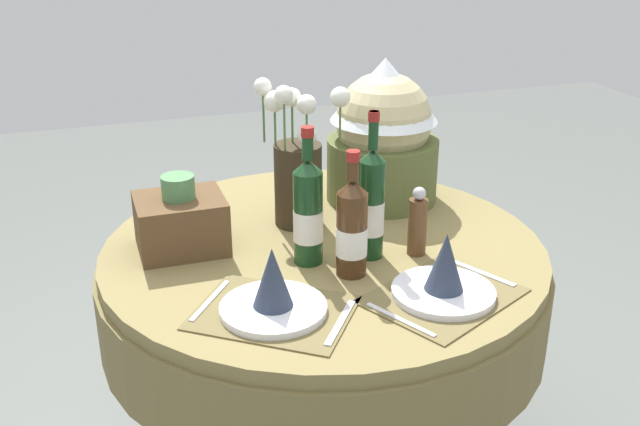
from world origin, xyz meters
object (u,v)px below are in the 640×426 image
(dining_table, at_px, (323,294))
(wine_bottle_centre, at_px, (352,228))
(flower_vase, at_px, (298,169))
(pepper_mill, at_px, (418,224))
(place_setting_right, at_px, (444,279))
(wine_bottle_right, at_px, (371,204))
(place_setting_left, at_px, (273,295))
(woven_basket_side_left, at_px, (181,221))
(gift_tub_back_right, at_px, (383,128))
(wine_bottle_left, at_px, (308,212))

(dining_table, bearing_deg, wine_bottle_centre, -86.15)
(flower_vase, relative_size, pepper_mill, 2.23)
(dining_table, relative_size, pepper_mill, 6.49)
(place_setting_right, relative_size, wine_bottle_right, 1.10)
(dining_table, xyz_separation_m, place_setting_left, (-0.22, -0.30, 0.20))
(place_setting_left, bearing_deg, place_setting_right, -7.88)
(wine_bottle_centre, bearing_deg, place_setting_right, -47.48)
(pepper_mill, bearing_deg, woven_basket_side_left, 158.64)
(dining_table, relative_size, flower_vase, 2.91)
(place_setting_left, height_order, gift_tub_back_right, gift_tub_back_right)
(flower_vase, xyz_separation_m, woven_basket_side_left, (-0.34, -0.06, -0.08))
(wine_bottle_left, bearing_deg, gift_tub_back_right, 44.52)
(flower_vase, distance_m, wine_bottle_left, 0.24)
(wine_bottle_centre, relative_size, pepper_mill, 1.72)
(place_setting_right, xyz_separation_m, gift_tub_back_right, (0.10, 0.61, 0.17))
(wine_bottle_centre, height_order, gift_tub_back_right, gift_tub_back_right)
(wine_bottle_left, relative_size, gift_tub_back_right, 0.83)
(dining_table, relative_size, wine_bottle_centre, 3.77)
(place_setting_left, xyz_separation_m, wine_bottle_left, (0.15, 0.22, 0.09))
(place_setting_left, xyz_separation_m, gift_tub_back_right, (0.49, 0.55, 0.17))
(pepper_mill, bearing_deg, wine_bottle_right, 167.93)
(woven_basket_side_left, bearing_deg, dining_table, -15.27)
(place_setting_left, height_order, wine_bottle_right, wine_bottle_right)
(place_setting_right, relative_size, pepper_mill, 2.28)
(gift_tub_back_right, height_order, woven_basket_side_left, gift_tub_back_right)
(pepper_mill, bearing_deg, gift_tub_back_right, 80.62)
(dining_table, height_order, place_setting_right, place_setting_right)
(wine_bottle_left, height_order, wine_bottle_right, wine_bottle_right)
(flower_vase, height_order, wine_bottle_left, flower_vase)
(place_setting_left, bearing_deg, flower_vase, 66.43)
(place_setting_left, height_order, pepper_mill, pepper_mill)
(woven_basket_side_left, bearing_deg, place_setting_left, -70.60)
(woven_basket_side_left, bearing_deg, gift_tub_back_right, 14.16)
(place_setting_left, bearing_deg, woven_basket_side_left, 109.40)
(place_setting_left, distance_m, place_setting_right, 0.40)
(wine_bottle_centre, relative_size, woven_basket_side_left, 1.41)
(wine_bottle_centre, bearing_deg, place_setting_left, -152.25)
(place_setting_left, distance_m, pepper_mill, 0.46)
(wine_bottle_left, bearing_deg, woven_basket_side_left, 148.62)
(dining_table, distance_m, flower_vase, 0.35)
(flower_vase, relative_size, wine_bottle_centre, 1.29)
(wine_bottle_left, height_order, gift_tub_back_right, gift_tub_back_right)
(dining_table, distance_m, woven_basket_side_left, 0.43)
(woven_basket_side_left, bearing_deg, pepper_mill, -21.36)
(wine_bottle_right, bearing_deg, wine_bottle_centre, -136.98)
(place_setting_left, distance_m, wine_bottle_right, 0.38)
(place_setting_right, distance_m, wine_bottle_centre, 0.25)
(place_setting_left, xyz_separation_m, place_setting_right, (0.39, -0.05, 0.00))
(wine_bottle_left, xyz_separation_m, gift_tub_back_right, (0.34, 0.34, 0.09))
(place_setting_left, distance_m, wine_bottle_left, 0.28)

